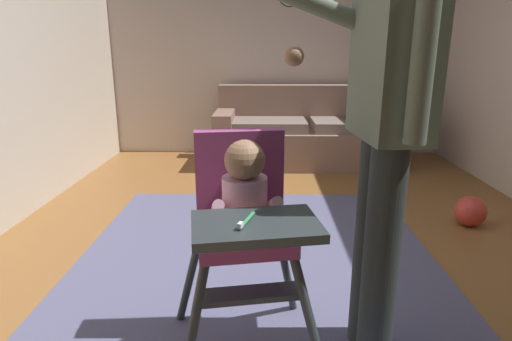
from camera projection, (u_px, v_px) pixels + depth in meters
ground at (291, 269)px, 2.56m from camera, size 5.61×7.37×0.10m
wall_far at (278, 43)px, 4.98m from camera, size 4.81×0.06×2.67m
area_rug at (256, 268)px, 2.47m from camera, size 2.20×2.63×0.01m
couch at (308, 134)px, 4.75m from camera, size 2.07×0.86×0.86m
high_chair at (244, 210)px, 1.60m from camera, size 0.70×0.80×0.94m
adult_standing at (385, 127)px, 1.54m from camera, size 0.54×0.50×1.70m
toy_ball at (470, 211)px, 3.05m from camera, size 0.22×0.22×0.22m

